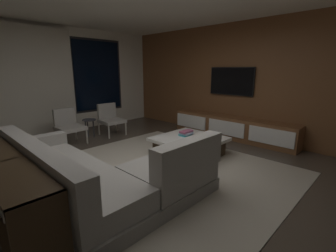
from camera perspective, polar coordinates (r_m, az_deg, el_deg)
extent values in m
plane|color=#473D33|center=(3.86, -5.23, -11.48)|extent=(9.20, 9.20, 0.00)
cube|color=silver|center=(6.73, -26.65, 9.74)|extent=(6.60, 0.12, 2.70)
cube|color=black|center=(7.21, -16.64, 11.54)|extent=(1.52, 0.02, 2.02)
cube|color=black|center=(7.20, -16.58, 11.55)|extent=(1.40, 0.03, 1.90)
cube|color=beige|center=(6.39, -30.71, 8.71)|extent=(2.10, 0.12, 2.60)
cube|color=brown|center=(5.96, 17.71, 10.22)|extent=(0.12, 7.80, 2.70)
cube|color=#ADA391|center=(4.00, -0.43, -10.35)|extent=(3.20, 3.80, 0.01)
cube|color=gray|center=(3.39, -22.52, -14.54)|extent=(0.90, 2.50, 0.18)
cube|color=#9E9991|center=(3.30, -22.86, -11.30)|extent=(0.86, 2.42, 0.24)
cube|color=#9E9991|center=(3.08, -29.40, -7.35)|extent=(0.20, 2.50, 0.40)
cube|color=#9E9991|center=(4.26, -29.30, -3.44)|extent=(0.90, 0.20, 0.18)
cube|color=gray|center=(3.28, -0.01, -14.43)|extent=(1.10, 0.90, 0.18)
cube|color=#9E9991|center=(3.18, -0.01, -11.09)|extent=(1.07, 0.86, 0.24)
cube|color=#9E9991|center=(2.85, 5.09, -7.22)|extent=(1.10, 0.20, 0.40)
cube|color=beige|center=(3.63, -30.08, -5.12)|extent=(0.10, 0.36, 0.36)
cube|color=#B2A893|center=(2.86, -25.20, -9.29)|extent=(0.10, 0.36, 0.36)
cube|color=#332415|center=(4.58, 5.16, -5.34)|extent=(1.00, 1.00, 0.30)
cube|color=white|center=(4.53, 5.21, -3.19)|extent=(1.16, 1.16, 0.06)
cube|color=teal|center=(4.65, 4.18, -2.11)|extent=(0.23, 0.16, 0.03)
cube|color=#9EB3D1|center=(4.64, 4.41, -1.73)|extent=(0.22, 0.20, 0.03)
cube|color=#9F4D6B|center=(4.64, 4.45, -1.33)|extent=(0.27, 0.14, 0.03)
cylinder|color=#B2ADA0|center=(6.07, -10.15, -0.50)|extent=(0.04, 0.04, 0.36)
cylinder|color=#B2ADA0|center=(5.84, -14.10, -1.27)|extent=(0.04, 0.04, 0.36)
cylinder|color=#B2ADA0|center=(6.49, -12.56, 0.29)|extent=(0.04, 0.04, 0.36)
cylinder|color=#B2ADA0|center=(6.27, -16.33, -0.40)|extent=(0.04, 0.04, 0.36)
cube|color=#9E9991|center=(6.12, -13.38, 1.19)|extent=(0.57, 0.59, 0.08)
cube|color=#9E9991|center=(6.28, -14.59, 3.57)|extent=(0.49, 0.10, 0.38)
cylinder|color=#B2ADA0|center=(5.58, -19.01, -2.27)|extent=(0.04, 0.04, 0.36)
cylinder|color=#B2ADA0|center=(5.38, -23.45, -3.24)|extent=(0.04, 0.04, 0.36)
cylinder|color=#B2ADA0|center=(6.01, -21.35, -1.36)|extent=(0.04, 0.04, 0.36)
cylinder|color=#B2ADA0|center=(5.83, -25.54, -2.22)|extent=(0.04, 0.04, 0.36)
cube|color=#9E9991|center=(5.65, -22.50, -0.49)|extent=(0.56, 0.58, 0.08)
cube|color=#9E9991|center=(5.82, -23.74, 2.09)|extent=(0.49, 0.10, 0.38)
cylinder|color=#333338|center=(5.98, -19.21, -0.77)|extent=(0.03, 0.03, 0.46)
cylinder|color=#333338|center=(6.07, -17.54, -0.45)|extent=(0.03, 0.03, 0.46)
cylinder|color=#333338|center=(6.11, -18.81, -0.45)|extent=(0.03, 0.03, 0.46)
cylinder|color=#333338|center=(5.98, -18.52, 1.42)|extent=(0.32, 0.32, 0.02)
cube|color=brown|center=(5.91, 14.88, -0.33)|extent=(0.44, 3.10, 0.52)
cube|color=white|center=(5.28, 23.53, -2.35)|extent=(0.02, 0.93, 0.33)
cube|color=white|center=(5.71, 13.75, -0.47)|extent=(0.02, 0.93, 0.33)
cube|color=white|center=(6.28, 5.53, 1.11)|extent=(0.02, 0.93, 0.33)
cube|color=black|center=(5.56, 22.23, -3.25)|extent=(0.33, 0.68, 0.19)
cube|color=#B7C28B|center=(5.48, 24.72, -3.88)|extent=(0.03, 0.04, 0.16)
cube|color=#48CFB3|center=(5.51, 23.88, -3.72)|extent=(0.03, 0.04, 0.16)
cube|color=#80A753|center=(5.53, 23.04, -3.52)|extent=(0.03, 0.04, 0.17)
cube|color=#8CC8C3|center=(5.56, 22.21, -3.42)|extent=(0.03, 0.04, 0.15)
cube|color=#6C72BB|center=(5.59, 21.40, -3.14)|extent=(0.03, 0.04, 0.18)
cube|color=silver|center=(5.62, 20.59, -2.98)|extent=(0.03, 0.04, 0.18)
cube|color=#7CC96D|center=(5.66, 19.79, -2.81)|extent=(0.03, 0.04, 0.18)
cube|color=black|center=(5.98, 15.08, 10.40)|extent=(0.04, 1.15, 0.66)
cube|color=black|center=(5.98, 15.06, 10.40)|extent=(0.05, 1.11, 0.62)
cube|color=#332415|center=(2.89, -35.11, -7.28)|extent=(0.40, 2.10, 0.04)
cube|color=#332415|center=(3.12, -33.62, -17.33)|extent=(0.38, 2.04, 0.03)
cube|color=#332415|center=(2.14, -27.74, -24.05)|extent=(0.40, 0.04, 0.74)
cube|color=#332415|center=(3.02, -34.20, -13.53)|extent=(0.38, 0.03, 0.74)
cube|color=silver|center=(2.33, -28.82, -23.92)|extent=(0.18, 0.04, 0.24)
cube|color=white|center=(2.43, -29.83, -21.76)|extent=(0.18, 0.04, 0.27)
cube|color=silver|center=(2.56, -31.14, -20.57)|extent=(0.18, 0.04, 0.23)
cube|color=white|center=(2.68, -32.01, -18.87)|extent=(0.18, 0.04, 0.25)
cube|color=silver|center=(2.80, -32.60, -17.29)|extent=(0.18, 0.04, 0.27)
cube|color=silver|center=(2.94, -33.43, -16.37)|extent=(0.18, 0.04, 0.23)
cube|color=silver|center=(3.07, -34.05, -15.32)|extent=(0.18, 0.04, 0.22)
cube|color=white|center=(3.19, -34.45, -14.03)|extent=(0.18, 0.04, 0.24)
cube|color=silver|center=(3.32, -35.22, -12.90)|extent=(0.18, 0.04, 0.27)
cube|color=silver|center=(3.46, -35.54, -12.32)|extent=(0.18, 0.04, 0.22)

